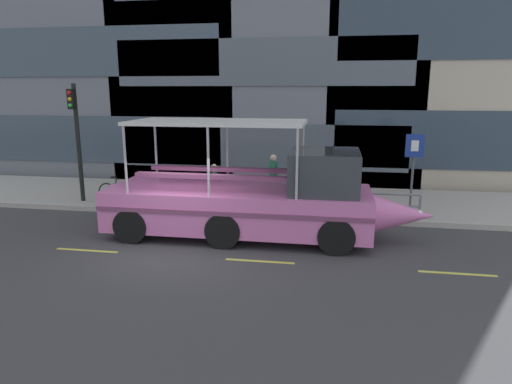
{
  "coord_description": "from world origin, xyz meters",
  "views": [
    {
      "loc": [
        4.13,
        -11.57,
        4.32
      ],
      "look_at": [
        1.91,
        1.52,
        1.3
      ],
      "focal_mm": 31.82,
      "sensor_mm": 36.0,
      "label": 1
    }
  ],
  "objects_px": {
    "duck_tour_boat": "(257,200)",
    "pedestrian_near_bow": "(336,182)",
    "leaned_bicycle": "(120,192)",
    "parking_sign": "(414,160)",
    "pedestrian_mid_right": "(214,180)",
    "pedestrian_mid_left": "(273,173)",
    "traffic_light_pole": "(76,132)"
  },
  "relations": [
    {
      "from": "pedestrian_mid_right",
      "to": "leaned_bicycle",
      "type": "bearing_deg",
      "value": -176.75
    },
    {
      "from": "leaned_bicycle",
      "to": "pedestrian_mid_left",
      "type": "relative_size",
      "value": 0.98
    },
    {
      "from": "parking_sign",
      "to": "duck_tour_boat",
      "type": "distance_m",
      "value": 5.7
    },
    {
      "from": "pedestrian_near_bow",
      "to": "leaned_bicycle",
      "type": "bearing_deg",
      "value": -177.99
    },
    {
      "from": "parking_sign",
      "to": "pedestrian_near_bow",
      "type": "distance_m",
      "value": 2.66
    },
    {
      "from": "pedestrian_mid_right",
      "to": "pedestrian_near_bow",
      "type": "bearing_deg",
      "value": 0.99
    },
    {
      "from": "parking_sign",
      "to": "pedestrian_mid_left",
      "type": "height_order",
      "value": "parking_sign"
    },
    {
      "from": "duck_tour_boat",
      "to": "pedestrian_mid_left",
      "type": "xyz_separation_m",
      "value": [
        -0.02,
        3.77,
        0.14
      ]
    },
    {
      "from": "traffic_light_pole",
      "to": "parking_sign",
      "type": "relative_size",
      "value": 1.62
    },
    {
      "from": "duck_tour_boat",
      "to": "pedestrian_near_bow",
      "type": "relative_size",
      "value": 5.92
    },
    {
      "from": "duck_tour_boat",
      "to": "pedestrian_mid_right",
      "type": "relative_size",
      "value": 6.42
    },
    {
      "from": "pedestrian_mid_left",
      "to": "traffic_light_pole",
      "type": "bearing_deg",
      "value": -170.21
    },
    {
      "from": "duck_tour_boat",
      "to": "pedestrian_near_bow",
      "type": "height_order",
      "value": "duck_tour_boat"
    },
    {
      "from": "parking_sign",
      "to": "pedestrian_mid_right",
      "type": "xyz_separation_m",
      "value": [
        -6.89,
        -0.03,
        -0.91
      ]
    },
    {
      "from": "pedestrian_near_bow",
      "to": "pedestrian_mid_right",
      "type": "relative_size",
      "value": 1.08
    },
    {
      "from": "pedestrian_mid_left",
      "to": "pedestrian_mid_right",
      "type": "bearing_deg",
      "value": -156.1
    },
    {
      "from": "leaned_bicycle",
      "to": "pedestrian_mid_left",
      "type": "distance_m",
      "value": 5.79
    },
    {
      "from": "leaned_bicycle",
      "to": "traffic_light_pole",
      "type": "bearing_deg",
      "value": -175.29
    },
    {
      "from": "pedestrian_mid_left",
      "to": "pedestrian_mid_right",
      "type": "distance_m",
      "value": 2.24
    },
    {
      "from": "leaned_bicycle",
      "to": "pedestrian_mid_right",
      "type": "bearing_deg",
      "value": 3.25
    },
    {
      "from": "traffic_light_pole",
      "to": "parking_sign",
      "type": "distance_m",
      "value": 12.01
    },
    {
      "from": "parking_sign",
      "to": "leaned_bicycle",
      "type": "bearing_deg",
      "value": -178.72
    },
    {
      "from": "leaned_bicycle",
      "to": "pedestrian_mid_right",
      "type": "xyz_separation_m",
      "value": [
        3.6,
        0.2,
        0.53
      ]
    },
    {
      "from": "parking_sign",
      "to": "duck_tour_boat",
      "type": "relative_size",
      "value": 0.28
    },
    {
      "from": "pedestrian_near_bow",
      "to": "pedestrian_mid_right",
      "type": "bearing_deg",
      "value": -179.01
    },
    {
      "from": "parking_sign",
      "to": "traffic_light_pole",
      "type": "bearing_deg",
      "value": -178.29
    },
    {
      "from": "parking_sign",
      "to": "pedestrian_mid_left",
      "type": "relative_size",
      "value": 1.51
    },
    {
      "from": "leaned_bicycle",
      "to": "pedestrian_mid_right",
      "type": "distance_m",
      "value": 3.65
    },
    {
      "from": "duck_tour_boat",
      "to": "pedestrian_mid_left",
      "type": "height_order",
      "value": "duck_tour_boat"
    },
    {
      "from": "traffic_light_pole",
      "to": "parking_sign",
      "type": "xyz_separation_m",
      "value": [
        11.98,
        0.36,
        -0.8
      ]
    },
    {
      "from": "leaned_bicycle",
      "to": "duck_tour_boat",
      "type": "height_order",
      "value": "duck_tour_boat"
    },
    {
      "from": "traffic_light_pole",
      "to": "pedestrian_mid_left",
      "type": "distance_m",
      "value": 7.4
    }
  ]
}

